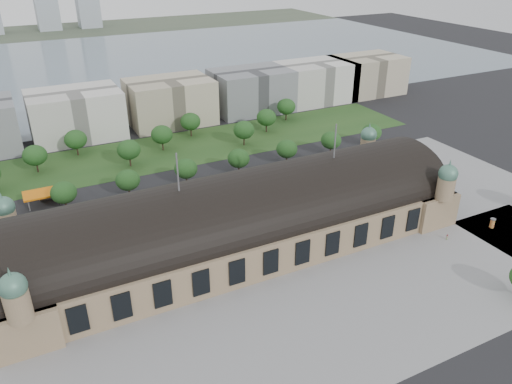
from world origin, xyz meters
name	(u,v)px	position (x,y,z in m)	size (l,w,h in m)	color
ground	(242,247)	(0.00, 0.00, 0.00)	(900.00, 900.00, 0.00)	black
station	(241,220)	(0.00, 0.00, 10.28)	(150.00, 48.40, 44.30)	#94795B
plaza_south	(345,317)	(10.00, -44.00, 0.00)	(190.00, 48.00, 0.12)	gray
plaza_east	(464,185)	(103.00, 0.00, 0.00)	(56.00, 100.00, 0.12)	gray
road_slab	(150,211)	(-20.00, 38.00, 0.00)	(260.00, 26.00, 0.10)	black
grass_belt	(127,158)	(-15.00, 93.00, 0.00)	(300.00, 45.00, 0.10)	#22461C
petrol_station	(45,193)	(-53.91, 65.28, 2.95)	(14.00, 13.00, 5.05)	orange
lake	(83,67)	(0.00, 298.00, 0.00)	(700.00, 320.00, 0.08)	slate
far_shore	(52,31)	(0.00, 498.00, 0.00)	(700.00, 120.00, 0.14)	#44513D
office_3	(76,114)	(-30.00, 133.00, 12.00)	(45.00, 32.00, 24.00)	silver
office_4	(170,102)	(20.00, 133.00, 12.00)	(45.00, 32.00, 24.00)	#C1B497
office_5	(251,91)	(70.00, 133.00, 12.00)	(45.00, 32.00, 24.00)	gray
office_6	(315,82)	(115.00, 133.00, 12.00)	(45.00, 32.00, 24.00)	silver
office_7	(366,75)	(155.00, 133.00, 12.00)	(45.00, 32.00, 24.00)	#C1B497
tree_row_3	(64,193)	(-48.00, 53.00, 7.43)	(9.60, 9.60, 11.52)	#2D2116
tree_row_4	(128,180)	(-24.00, 53.00, 7.43)	(9.60, 9.60, 11.52)	#2D2116
tree_row_5	(186,169)	(0.00, 53.00, 7.43)	(9.60, 9.60, 11.52)	#2D2116
tree_row_6	(239,158)	(24.00, 53.00, 7.43)	(9.60, 9.60, 11.52)	#2D2116
tree_row_7	(287,149)	(48.00, 53.00, 7.43)	(9.60, 9.60, 11.52)	#2D2116
tree_row_8	(331,140)	(72.00, 53.00, 7.43)	(9.60, 9.60, 11.52)	#2D2116
tree_row_9	(372,132)	(96.00, 53.00, 7.43)	(9.60, 9.60, 11.52)	#2D2116
tree_belt_4	(35,155)	(-54.00, 95.00, 8.05)	(10.40, 10.40, 12.48)	#2D2116
tree_belt_5	(76,139)	(-35.00, 107.00, 8.05)	(10.40, 10.40, 12.48)	#2D2116
tree_belt_6	(129,150)	(-16.00, 83.00, 8.05)	(10.40, 10.40, 12.48)	#2D2116
tree_belt_7	(162,135)	(3.00, 95.00, 8.05)	(10.40, 10.40, 12.48)	#2D2116
tree_belt_8	(190,122)	(22.00, 107.00, 8.05)	(10.40, 10.40, 12.48)	#2D2116
tree_belt_9	(244,130)	(41.00, 83.00, 8.05)	(10.40, 10.40, 12.48)	#2D2116
tree_belt_10	(266,117)	(60.00, 95.00, 8.05)	(10.40, 10.40, 12.48)	#2D2116
tree_belt_11	(286,107)	(79.00, 107.00, 8.05)	(10.40, 10.40, 12.48)	#2D2116
traffic_car_2	(76,235)	(-48.15, 31.75, 0.79)	(2.61, 5.65, 1.57)	black
traffic_car_3	(70,214)	(-47.59, 47.99, 0.79)	(2.22, 5.47, 1.59)	maroon
traffic_car_4	(229,198)	(9.97, 32.74, 0.77)	(1.82, 4.53, 1.54)	#192647
traffic_car_5	(275,173)	(38.01, 45.68, 0.75)	(1.58, 4.54, 1.50)	#55595C
traffic_car_6	(334,173)	(60.85, 33.69, 0.82)	(2.74, 5.93, 1.65)	silver
parked_car_0	(4,266)	(-71.01, 23.02, 0.75)	(1.59, 4.57, 1.51)	black
parked_car_2	(0,270)	(-72.19, 21.00, 0.76)	(2.12, 5.21, 1.51)	#171C42
parked_car_3	(95,241)	(-43.06, 25.00, 0.72)	(1.71, 4.25, 1.45)	slate
parked_car_4	(135,231)	(-29.24, 25.00, 0.75)	(1.59, 4.56, 1.50)	white
parked_car_5	(90,241)	(-44.41, 25.00, 0.81)	(2.70, 5.86, 1.63)	gray
parked_car_6	(170,229)	(-18.00, 21.00, 0.78)	(2.17, 5.35, 1.55)	black
bus_west	(199,210)	(-4.72, 27.00, 1.86)	(3.12, 13.35, 3.72)	red
bus_mid	(244,194)	(16.33, 32.00, 1.45)	(2.44, 10.45, 2.91)	silver
bus_east	(279,192)	(29.29, 27.00, 1.86)	(3.13, 13.38, 3.73)	silver
advertising_column	(492,223)	(84.63, -28.99, 1.88)	(1.91, 1.91, 3.62)	#D85436
pedestrian_0	(447,237)	(64.45, -27.63, 0.98)	(0.96, 0.55, 1.96)	gray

